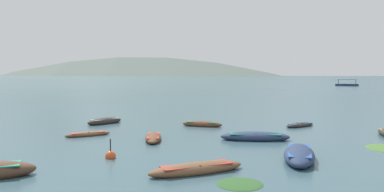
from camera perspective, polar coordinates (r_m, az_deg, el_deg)
The scene contains 15 objects.
ground_plane at distance 1506.56m, azimuth 4.82°, elevation 3.21°, with size 6000.00×6000.00×0.00m, color #385660.
mountain_1 at distance 1836.92m, azimuth -20.45°, elevation 8.45°, with size 990.12×990.12×346.21m, color #56665B.
mountain_2 at distance 1694.25m, azimuth -4.93°, elevation 9.56°, with size 1565.43×1565.43×373.68m, color slate.
mountain_3 at distance 2021.23m, azimuth 22.16°, elevation 7.60°, with size 1061.71×1061.71×323.47m, color slate.
rowboat_0 at distance 18.71m, azimuth 16.33°, elevation -8.79°, with size 2.25×4.72×0.77m.
rowboat_3 at distance 15.70m, azimuth 0.74°, elevation -11.23°, with size 4.28×3.03×0.56m.
rowboat_4 at distance 23.60m, azimuth 9.78°, elevation -6.26°, with size 4.39×1.50×0.66m.
rowboat_5 at distance 31.68m, azimuth -13.42°, elevation -3.85°, with size 2.80×3.34×0.64m.
rowboat_6 at distance 23.37m, azimuth -6.05°, elevation -6.45°, with size 1.56×3.66×0.49m.
rowboat_7 at distance 29.31m, azimuth 1.57°, elevation -4.39°, with size 3.41×1.67×0.55m.
rowboat_9 at distance 25.77m, azimuth -15.90°, elevation -5.72°, with size 2.94×2.40×0.37m.
rowboat_11 at distance 30.33m, azimuth 16.44°, elevation -4.36°, with size 2.88×2.56×0.40m.
ferry_1 at distance 143.06m, azimuth 22.96°, elevation 1.63°, with size 8.21×5.58×2.54m.
mooring_buoy at distance 18.77m, azimuth -12.55°, elevation -9.08°, with size 0.52×0.52×1.11m.
weed_patch_0 at distance 14.31m, azimuth 7.44°, elevation -13.45°, with size 1.83×1.77×0.14m, color #2D5628.
Camera 1 is at (1.80, -6.55, 4.14)m, focal length 34.29 mm.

